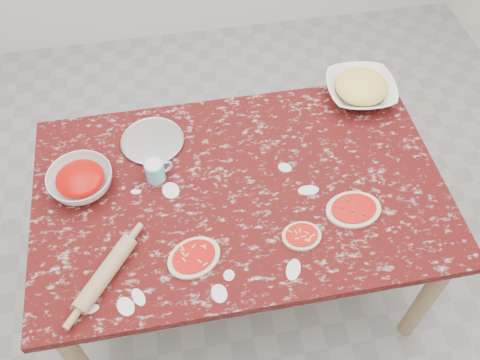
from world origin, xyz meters
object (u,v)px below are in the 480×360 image
object	(u,v)px
cheese_bowl	(360,90)
rolling_pin	(106,273)
flour_mug	(156,170)
pizza_tray	(153,141)
sauce_bowl	(81,181)
worktable	(240,200)

from	to	relation	value
cheese_bowl	rolling_pin	world-z (taller)	cheese_bowl
cheese_bowl	flour_mug	distance (m)	0.98
pizza_tray	sauce_bowl	distance (m)	0.34
flour_mug	rolling_pin	size ratio (longest dim) A/B	0.37
pizza_tray	cheese_bowl	world-z (taller)	cheese_bowl
worktable	sauce_bowl	distance (m)	0.63
worktable	pizza_tray	distance (m)	0.44
pizza_tray	rolling_pin	bearing A→B (deg)	-109.04
worktable	rolling_pin	size ratio (longest dim) A/B	5.36
cheese_bowl	worktable	bearing A→B (deg)	-146.83
cheese_bowl	rolling_pin	size ratio (longest dim) A/B	1.03
sauce_bowl	flour_mug	size ratio (longest dim) A/B	2.26
sauce_bowl	cheese_bowl	bearing A→B (deg)	13.34
worktable	flour_mug	xyz separation A→B (m)	(-0.31, 0.11, 0.13)
worktable	pizza_tray	size ratio (longest dim) A/B	6.21
pizza_tray	sauce_bowl	world-z (taller)	sauce_bowl
worktable	flour_mug	size ratio (longest dim) A/B	14.48
cheese_bowl	rolling_pin	distance (m)	1.34
worktable	cheese_bowl	distance (m)	0.75
worktable	cheese_bowl	world-z (taller)	cheese_bowl
rolling_pin	flour_mug	bearing A→B (deg)	62.74
sauce_bowl	flour_mug	world-z (taller)	flour_mug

